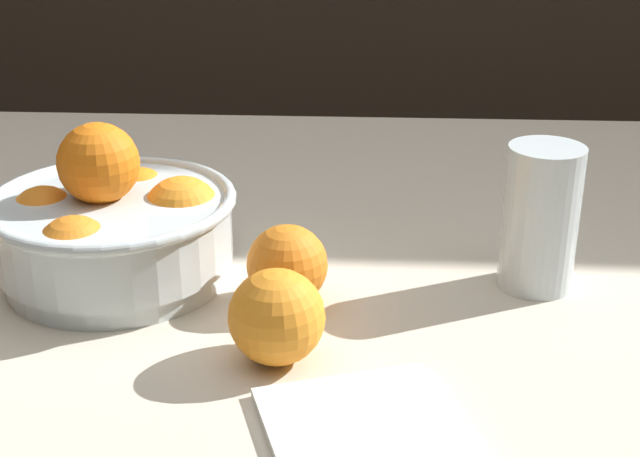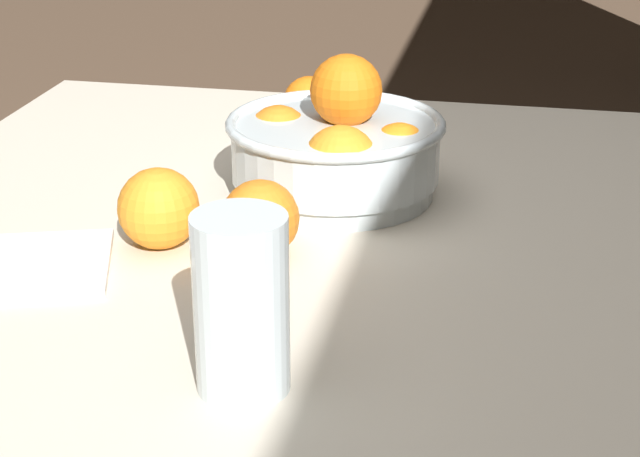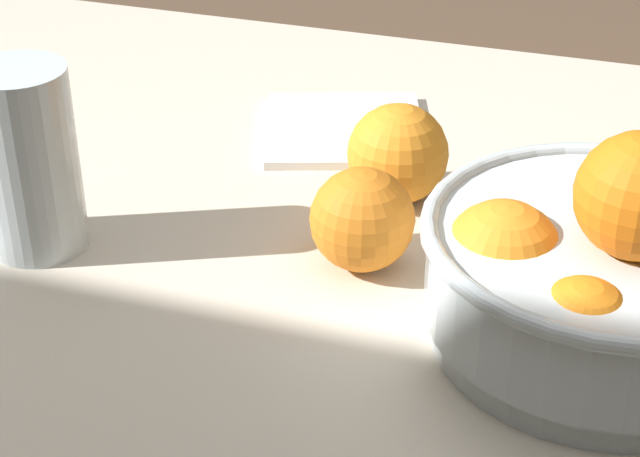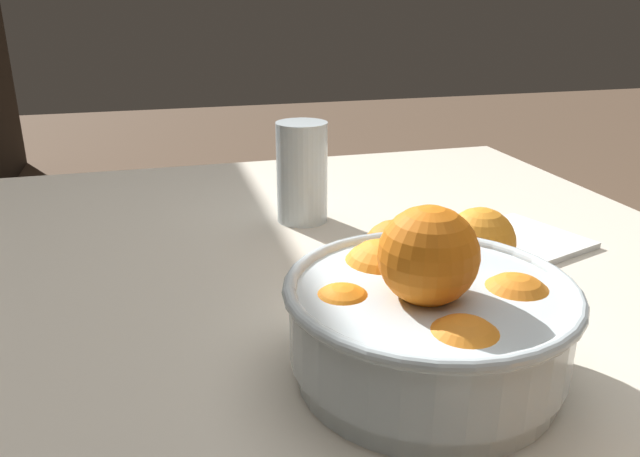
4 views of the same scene
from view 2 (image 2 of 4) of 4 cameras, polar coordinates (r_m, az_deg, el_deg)
The scene contains 7 objects.
dining_table at distance 1.07m, azimuth 0.98°, elevation -6.02°, with size 1.17×1.08×0.78m.
fruit_bowl at distance 1.20m, azimuth 0.92°, elevation 4.33°, with size 0.24×0.24×0.16m.
juice_glass at distance 0.82m, azimuth -4.20°, elevation -4.62°, with size 0.07×0.07×0.14m.
orange_loose_near_bowl at distance 1.08m, azimuth -8.61°, elevation 1.07°, with size 0.08×0.08×0.08m, color orange.
orange_loose_front at distance 1.44m, azimuth -0.59°, elevation 6.76°, with size 0.07×0.07×0.07m, color orange.
orange_loose_aside at distance 1.05m, azimuth -3.20°, elevation 0.53°, with size 0.08×0.08×0.08m, color orange.
napkin at distance 1.07m, azimuth -15.09°, elevation -1.90°, with size 0.14×0.15×0.01m, color white.
Camera 2 is at (0.92, 0.17, 1.22)m, focal length 60.00 mm.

